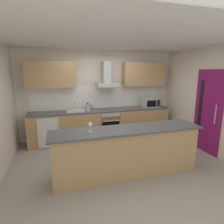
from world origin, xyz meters
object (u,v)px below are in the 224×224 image
Objects in this scene: oven at (108,124)px; microwave at (150,103)px; range_hood at (107,79)px; wine_glass at (90,125)px; chopping_board at (132,108)px; sink at (75,110)px; kettle at (88,107)px; refrigerator at (49,130)px.

microwave is (1.36, -0.03, 0.59)m from oven.
range_hood is (-1.36, 0.16, 0.74)m from microwave.
chopping_board is at bearing 50.31° from wine_glass.
microwave is 0.69× the size of range_hood.
microwave reaches higher than oven.
kettle is at bearing -7.25° from sink.
kettle reaches higher than chopping_board.
range_hood is (1.69, 0.13, 1.36)m from refrigerator.
kettle reaches higher than refrigerator.
microwave is 2.33m from sink.
oven is 2.35× the size of chopping_board.
refrigerator is 2.18m from range_hood.
microwave is at bearing -1.17° from oven.
range_hood reaches higher than refrigerator.
sink is 0.36m from kettle.
kettle is (0.35, -0.04, 0.08)m from sink.
kettle is 1.37m from chopping_board.
microwave is 1.00× the size of sink.
wine_glass reaches higher than chopping_board.
wine_glass is at bearing -112.62° from range_hood.
oven reaches higher than refrigerator.
range_hood is (0.96, 0.12, 0.86)m from sink.
oven is 1.60× the size of sink.
refrigerator is 1.70× the size of microwave.
range_hood reaches higher than microwave.
kettle is (1.09, -0.03, 0.58)m from refrigerator.
chopping_board is (0.75, -0.02, 0.45)m from oven.
oven is at bearing -90.00° from range_hood.
refrigerator is at bearing 178.37° from kettle.
microwave is 2.99m from wine_glass.
sink is 1.71m from chopping_board.
microwave is 2.81× the size of wine_glass.
wine_glass reaches higher than refrigerator.
microwave reaches higher than kettle.
chopping_board is (1.71, -0.03, -0.02)m from sink.
kettle is at bearing -1.63° from refrigerator.
range_hood is 2.42m from wine_glass.
microwave is 1.73× the size of kettle.
sink reaches higher than refrigerator.
refrigerator is 1.70× the size of sink.
kettle is at bearing -179.58° from chopping_board.
oven is 1.60× the size of microwave.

